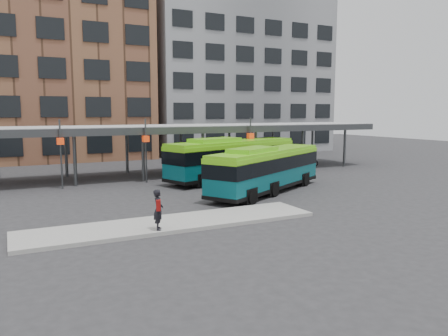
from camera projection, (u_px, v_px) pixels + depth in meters
ground at (244, 203)px, 25.63m from camera, size 120.00×120.00×0.00m
boarding_island at (173, 223)px, 20.52m from camera, size 14.00×3.00×0.18m
canopy at (169, 129)px, 36.52m from camera, size 40.00×6.53×4.80m
building_brick at (24, 60)px, 48.18m from camera, size 26.00×14.00×22.00m
building_grey at (233, 77)px, 59.83m from camera, size 24.00×14.00×20.00m
bus_front at (266, 168)px, 28.71m from camera, size 10.94×7.60×3.09m
bus_rear at (233, 157)px, 34.26m from camera, size 12.28×6.32×3.33m
pedestrian at (158, 209)px, 18.97m from camera, size 0.60×0.75×1.78m
bike_rack at (297, 163)px, 41.79m from camera, size 4.57×1.39×1.03m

